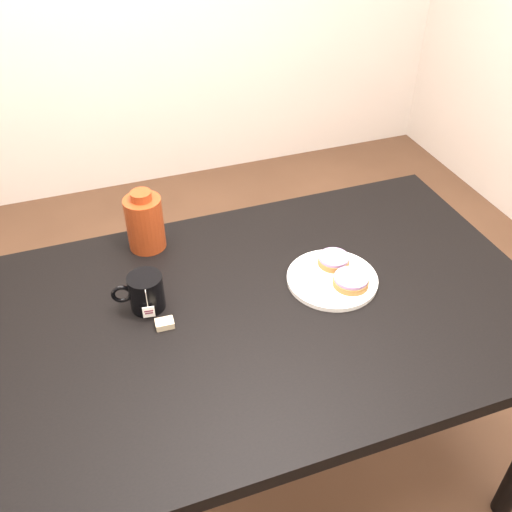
% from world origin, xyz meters
% --- Properties ---
extents(ground_plane, '(4.00, 4.00, 0.00)m').
position_xyz_m(ground_plane, '(0.00, 0.00, 0.00)').
color(ground_plane, brown).
extents(table, '(1.40, 0.90, 0.75)m').
position_xyz_m(table, '(0.00, 0.00, 0.67)').
color(table, black).
rests_on(table, ground_plane).
extents(plate, '(0.24, 0.24, 0.02)m').
position_xyz_m(plate, '(0.18, 0.03, 0.76)').
color(plate, white).
rests_on(plate, table).
extents(bagel_back, '(0.12, 0.12, 0.03)m').
position_xyz_m(bagel_back, '(0.21, 0.08, 0.78)').
color(bagel_back, brown).
rests_on(bagel_back, plate).
extents(bagel_front, '(0.12, 0.12, 0.03)m').
position_xyz_m(bagel_front, '(0.21, -0.01, 0.78)').
color(bagel_front, brown).
rests_on(bagel_front, plate).
extents(mug, '(0.14, 0.10, 0.10)m').
position_xyz_m(mug, '(-0.31, 0.10, 0.80)').
color(mug, black).
rests_on(mug, table).
extents(teabag_pouch, '(0.05, 0.03, 0.02)m').
position_xyz_m(teabag_pouch, '(-0.28, 0.02, 0.76)').
color(teabag_pouch, '#C6B793').
rests_on(teabag_pouch, table).
extents(bagel_package, '(0.14, 0.14, 0.18)m').
position_xyz_m(bagel_package, '(-0.26, 0.36, 0.83)').
color(bagel_package, '#601D0C').
rests_on(bagel_package, table).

